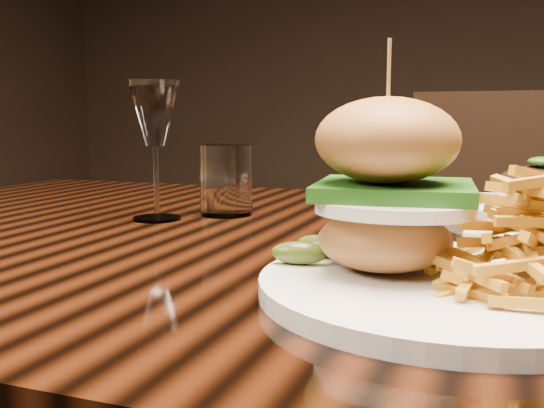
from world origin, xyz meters
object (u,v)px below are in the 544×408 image
(dining_table, at_px, (377,307))
(chair_far, at_px, (497,263))
(wine_glass, at_px, (155,118))
(burger_plate, at_px, (450,227))
(far_dish, at_px, (532,204))

(dining_table, relative_size, chair_far, 1.68)
(dining_table, bearing_deg, wine_glass, 172.31)
(dining_table, relative_size, burger_plate, 5.33)
(wine_glass, height_order, far_dish, wine_glass)
(burger_plate, height_order, wine_glass, burger_plate)
(dining_table, xyz_separation_m, chair_far, (0.12, 0.89, -0.13))
(wine_glass, relative_size, chair_far, 0.20)
(wine_glass, distance_m, far_dish, 0.54)
(wine_glass, relative_size, far_dish, 0.74)
(burger_plate, relative_size, chair_far, 0.32)
(burger_plate, bearing_deg, chair_far, 94.59)
(burger_plate, distance_m, chair_far, 1.12)
(burger_plate, relative_size, wine_glass, 1.61)
(wine_glass, height_order, chair_far, chair_far)
(far_dish, relative_size, chair_far, 0.26)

